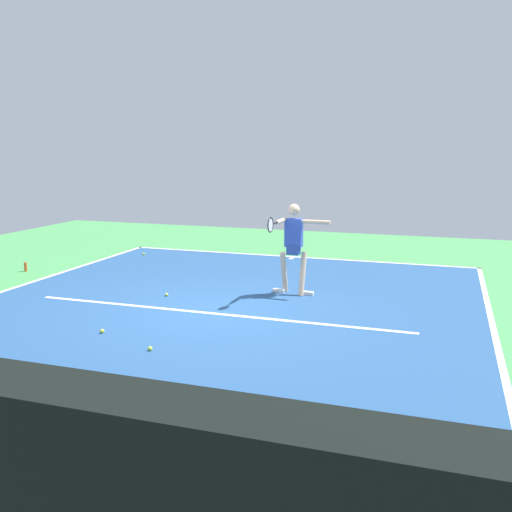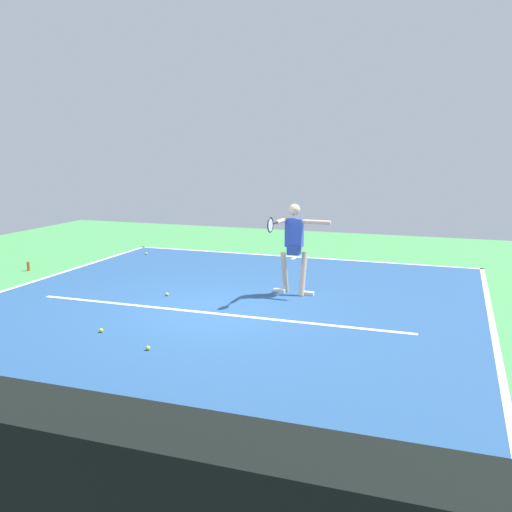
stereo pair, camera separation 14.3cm
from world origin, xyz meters
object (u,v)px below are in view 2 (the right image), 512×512
Objects in this scene: tennis_ball_near_service_line at (101,330)px; tennis_ball_centre_court at (148,348)px; tennis_player at (294,242)px; tennis_ball_near_player at (146,254)px; tennis_ball_by_baseline at (167,294)px; water_bottle at (28,266)px.

tennis_ball_near_service_line and tennis_ball_centre_court have the same top height.
tennis_player is 4.13m from tennis_ball_centre_court.
tennis_player is 4.17m from tennis_ball_near_service_line.
tennis_ball_centre_court is (-3.86, 6.65, 0.00)m from tennis_ball_near_player.
water_bottle reaches higher than tennis_ball_by_baseline.
tennis_player is at bearing -123.71° from tennis_ball_near_service_line.
tennis_ball_near_service_line is 2.40m from tennis_ball_by_baseline.
tennis_ball_centre_court is at bearing 144.61° from water_bottle.
tennis_player reaches higher than water_bottle.
tennis_player is 27.79× the size of tennis_ball_near_player.
water_bottle is (1.62, 2.75, 0.08)m from tennis_ball_near_player.
tennis_ball_by_baseline is at bearing 166.52° from water_bottle.
tennis_ball_by_baseline is at bearing -67.07° from tennis_ball_centre_court.
tennis_ball_near_player and tennis_ball_centre_court have the same top height.
tennis_ball_by_baseline is (0.09, -2.40, 0.00)m from tennis_ball_near_service_line.
water_bottle is at bearing -35.39° from tennis_ball_centre_court.
tennis_ball_near_service_line is 0.30× the size of water_bottle.
tennis_ball_near_player is 6.75m from tennis_ball_near_service_line.
tennis_player is 6.68m from water_bottle.
tennis_ball_centre_court is (-1.12, 0.47, 0.00)m from tennis_ball_near_service_line.
tennis_ball_by_baseline is at bearing 24.69° from tennis_player.
water_bottle is at bearing 1.72° from tennis_player.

